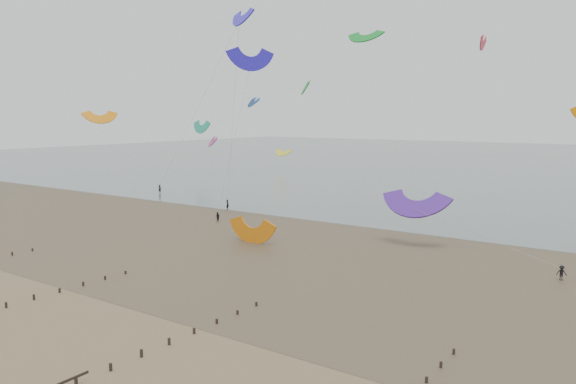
{
  "coord_description": "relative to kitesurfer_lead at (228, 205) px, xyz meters",
  "views": [
    {
      "loc": [
        34.2,
        -26.18,
        16.97
      ],
      "look_at": [
        -3.72,
        28.0,
        8.0
      ],
      "focal_mm": 35.0,
      "sensor_mm": 36.0,
      "label": 1
    }
  ],
  "objects": [
    {
      "name": "sea_and_shore",
      "position": [
        28.69,
        -15.84,
        -0.94
      ],
      "size": [
        500.0,
        665.0,
        0.03
      ],
      "color": "#475654",
      "rests_on": "ground"
    },
    {
      "name": "kites_airborne",
      "position": [
        23.23,
        40.92,
        18.8
      ],
      "size": [
        248.49,
        116.86,
        44.2
      ],
      "color": "yellow",
      "rests_on": "ground"
    },
    {
      "name": "grounded_kite",
      "position": [
        20.42,
        -18.46,
        -0.95
      ],
      "size": [
        6.89,
        5.47,
        3.69
      ],
      "primitive_type": null,
      "rotation": [
        1.54,
        0.0,
        -0.04
      ],
      "color": "orange",
      "rests_on": "ground"
    },
    {
      "name": "kitesurfer_lead",
      "position": [
        0.0,
        0.0,
        0.0
      ],
      "size": [
        0.81,
        0.68,
        1.89
      ],
      "primitive_type": "imported",
      "rotation": [
        0.0,
        0.0,
        2.75
      ],
      "color": "black",
      "rests_on": "ground"
    },
    {
      "name": "ground",
      "position": [
        32.77,
        -50.24,
        -0.95
      ],
      "size": [
        500.0,
        500.0,
        0.0
      ],
      "primitive_type": "plane",
      "color": "brown",
      "rests_on": "ground"
    }
  ]
}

